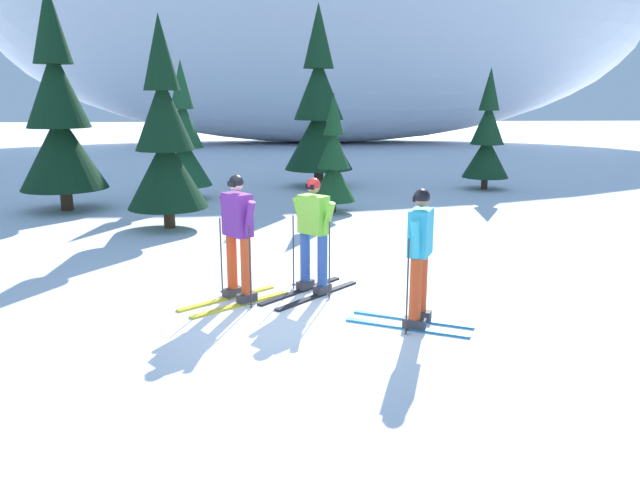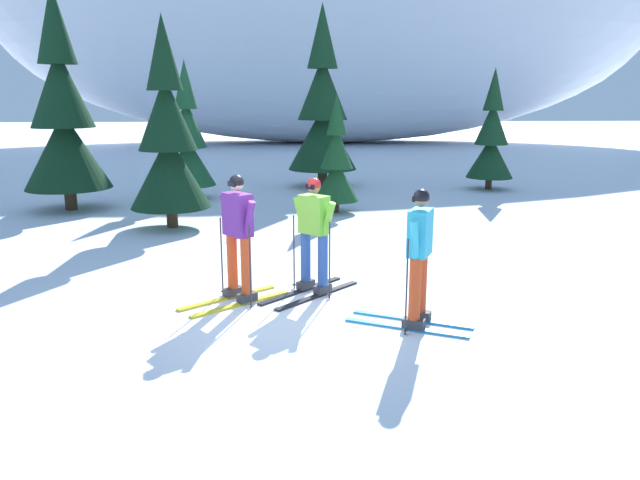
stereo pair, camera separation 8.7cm
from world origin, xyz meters
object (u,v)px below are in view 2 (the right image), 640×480
object	(u,v)px
skier_lime_jacket	(314,233)
pine_tree_far_right	(491,139)
skier_cyan_jacket	(419,256)
pine_tree_center_right	(322,112)
skier_purple_jacket	(238,235)
pine_tree_far_left	(63,118)
pine_tree_center_left	(168,141)
pine_tree_right	(336,163)
pine_tree_left	(188,142)

from	to	relation	value
skier_lime_jacket	pine_tree_far_right	xyz separation A→B (m)	(5.85, 10.03, 0.64)
skier_cyan_jacket	pine_tree_center_right	xyz separation A→B (m)	(-0.59, 12.29, 1.42)
skier_cyan_jacket	pine_tree_center_right	distance (m)	12.38
skier_purple_jacket	pine_tree_far_left	world-z (taller)	pine_tree_far_left
pine_tree_far_left	pine_tree_center_left	bearing A→B (deg)	-37.40
skier_lime_jacket	pine_tree_far_right	world-z (taller)	pine_tree_far_right
pine_tree_center_right	pine_tree_right	xyz separation A→B (m)	(0.12, -4.42, -1.12)
pine_tree_center_left	skier_purple_jacket	bearing A→B (deg)	-69.53
skier_cyan_jacket	pine_tree_left	world-z (taller)	pine_tree_left
pine_tree_left	pine_tree_right	bearing A→B (deg)	-29.20
skier_lime_jacket	pine_tree_center_right	xyz separation A→B (m)	(0.68, 10.86, 1.44)
skier_cyan_jacket	pine_tree_far_left	bearing A→B (deg)	130.47
pine_tree_center_right	pine_tree_far_right	bearing A→B (deg)	-9.11
pine_tree_left	pine_tree_center_left	bearing A→B (deg)	-86.82
pine_tree_center_left	pine_tree_far_right	bearing A→B (deg)	30.59
skier_lime_jacket	pine_tree_far_left	xyz separation A→B (m)	(-6.02, 7.11, 1.41)
skier_lime_jacket	pine_tree_far_right	size ratio (longest dim) A/B	0.47
pine_tree_right	pine_tree_far_right	bearing A→B (deg)	35.43
pine_tree_center_left	pine_tree_center_right	xyz separation A→B (m)	(3.67, 6.06, 0.45)
pine_tree_far_left	pine_tree_left	world-z (taller)	pine_tree_far_left
skier_cyan_jacket	pine_tree_far_right	bearing A→B (deg)	68.21
pine_tree_center_left	pine_tree_far_right	distance (m)	10.28
skier_lime_jacket	skier_cyan_jacket	world-z (taller)	skier_cyan_jacket
skier_purple_jacket	pine_tree_far_left	distance (m)	9.02
skier_purple_jacket	pine_tree_center_left	size ratio (longest dim) A/B	0.40
pine_tree_far_left	pine_tree_far_right	xyz separation A→B (m)	(11.87, 2.92, -0.77)
skier_lime_jacket	pine_tree_center_right	world-z (taller)	pine_tree_center_right
pine_tree_left	pine_tree_far_right	bearing A→B (deg)	8.46
skier_lime_jacket	pine_tree_center_left	world-z (taller)	pine_tree_center_left
pine_tree_left	pine_tree_far_right	world-z (taller)	pine_tree_left
skier_purple_jacket	pine_tree_left	bearing A→B (deg)	103.30
pine_tree_far_left	pine_tree_left	xyz separation A→B (m)	(2.80, 1.57, -0.72)
skier_lime_jacket	skier_purple_jacket	world-z (taller)	skier_purple_jacket
skier_lime_jacket	pine_tree_center_left	distance (m)	5.75
pine_tree_center_left	pine_tree_right	world-z (taller)	pine_tree_center_left
skier_cyan_jacket	pine_tree_far_left	xyz separation A→B (m)	(-7.29, 8.54, 1.39)
pine_tree_far_left	skier_lime_jacket	bearing A→B (deg)	-49.77
skier_lime_jacket	pine_tree_left	size ratio (longest dim) A/B	0.45
skier_cyan_jacket	pine_tree_center_left	distance (m)	7.61
pine_tree_center_right	pine_tree_far_right	world-z (taller)	pine_tree_center_right
skier_lime_jacket	pine_tree_right	bearing A→B (deg)	82.90
pine_tree_far_right	pine_tree_right	bearing A→B (deg)	-144.57
pine_tree_far_right	pine_tree_center_left	bearing A→B (deg)	-149.41
skier_cyan_jacket	pine_tree_left	size ratio (longest dim) A/B	0.46
skier_purple_jacket	skier_cyan_jacket	bearing A→B (deg)	-25.27
skier_purple_jacket	pine_tree_far_right	xyz separation A→B (m)	(6.94, 10.35, 0.58)
pine_tree_far_left	pine_tree_far_right	world-z (taller)	pine_tree_far_left
skier_cyan_jacket	pine_tree_center_left	bearing A→B (deg)	124.39
pine_tree_far_left	skier_cyan_jacket	bearing A→B (deg)	-49.53
skier_purple_jacket	pine_tree_center_left	xyz separation A→B (m)	(-1.91, 5.12, 0.94)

